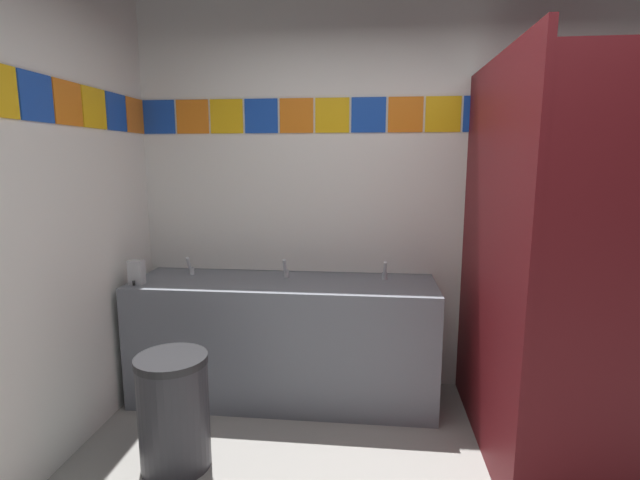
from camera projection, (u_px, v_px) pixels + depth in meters
wall_back at (403, 194)px, 3.29m from camera, size 3.71×0.09×2.77m
vanity_counter at (284, 338)px, 3.20m from camera, size 2.02×0.60×0.83m
faucet_left at (191, 268)px, 3.29m from camera, size 0.04×0.10×0.14m
faucet_center at (286, 270)px, 3.21m from camera, size 0.04×0.10×0.14m
faucet_right at (385, 273)px, 3.14m from camera, size 0.04×0.10×0.14m
soap_dispenser at (137, 272)px, 3.04m from camera, size 0.09×0.09×0.16m
stall_divider at (538, 271)px, 2.32m from camera, size 0.92×1.37×2.16m
toilet at (578, 374)px, 2.93m from camera, size 0.39×0.49×0.74m
trash_bin at (174, 411)px, 2.48m from camera, size 0.37×0.37×0.62m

